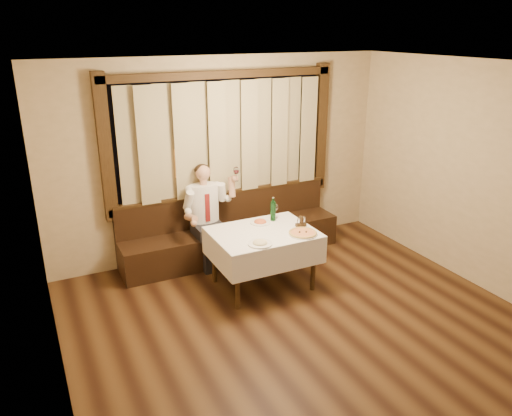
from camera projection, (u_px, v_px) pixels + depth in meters
name	position (u px, v px, depth m)	size (l,w,h in m)	color
room	(294.00, 191.00, 5.32)	(5.01, 6.01, 2.81)	black
banquette	(231.00, 235.00, 7.20)	(3.20, 0.61, 0.94)	black
dining_table	(263.00, 239.00, 6.22)	(1.27, 0.97, 0.76)	black
pizza	(303.00, 233.00, 6.10)	(0.36, 0.36, 0.04)	white
pasta_red	(260.00, 220.00, 6.44)	(0.26, 0.26, 0.09)	white
pasta_cream	(260.00, 241.00, 5.81)	(0.29, 0.29, 0.10)	white
green_bottle	(273.00, 211.00, 6.49)	(0.07, 0.07, 0.32)	#104C1A
table_wine_glass	(275.00, 208.00, 6.56)	(0.08, 0.08, 0.20)	white
cruet_caddy	(301.00, 223.00, 6.33)	(0.13, 0.07, 0.14)	black
seated_man	(207.00, 208.00, 6.79)	(0.78, 0.58, 1.41)	black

